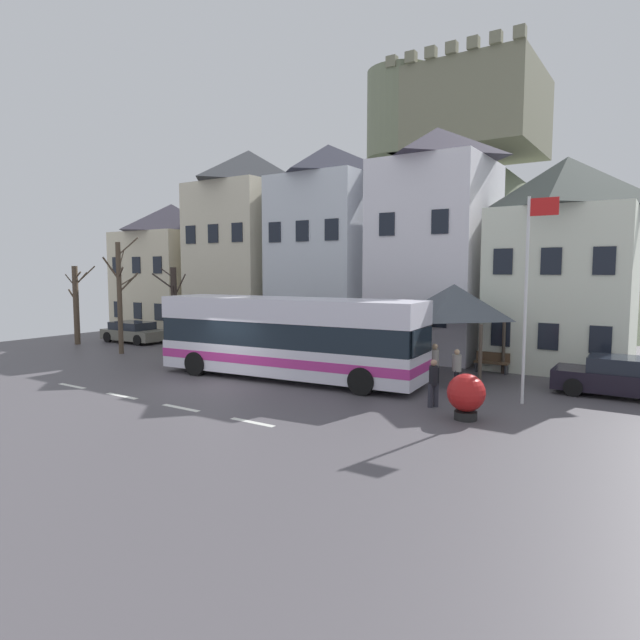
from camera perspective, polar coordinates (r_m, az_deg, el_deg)
The scene contains 22 objects.
ground_plane at distance 21.17m, azimuth -11.52°, elevation -6.97°, with size 40.00×60.00×0.07m.
townhouse_00 at distance 40.34m, azimuth -15.23°, elevation 5.28°, with size 6.32×6.31×9.06m.
townhouse_01 at distance 35.49m, azimuth -7.42°, elevation 7.79°, with size 5.68×6.60×11.97m.
townhouse_02 at distance 31.02m, azimuth 0.84°, elevation 7.67°, with size 5.50×5.10×11.40m.
townhouse_03 at distance 28.46m, azimuth 12.04°, elevation 7.88°, with size 5.30×5.76×11.52m.
townhouse_04 at distance 26.90m, azimuth 24.27°, elevation 5.45°, with size 5.76×5.90×9.43m.
hilltop_castle at distance 51.39m, azimuth 15.42°, elevation 9.53°, with size 37.98×37.98×22.38m.
transit_bus at distance 21.96m, azimuth -3.37°, elevation -1.94°, with size 11.41×3.56×3.30m.
bus_shelter at distance 23.13m, azimuth 13.91°, elevation 1.86°, with size 3.60×3.60×3.84m.
parked_car_00 at distance 21.76m, azimuth 29.52°, elevation -5.31°, with size 4.54×1.98×1.39m.
parked_car_01 at distance 29.67m, azimuth -9.88°, elevation -2.10°, with size 4.36×2.34×1.29m.
parked_car_02 at distance 35.05m, azimuth -18.99°, elevation -1.21°, with size 4.18×2.11×1.24m.
pedestrian_00 at distance 20.92m, azimuth 14.20°, elevation -4.70°, with size 0.34×0.34×1.48m.
pedestrian_01 at distance 21.20m, azimuth 11.99°, elevation -4.44°, with size 0.33×0.31×1.63m.
pedestrian_02 at distance 22.12m, azimuth 8.69°, elevation -3.92°, with size 0.34×0.34×1.55m.
pedestrian_03 at distance 17.96m, azimuth 11.85°, elevation -6.47°, with size 0.30×0.31×1.56m.
public_bench at distance 24.58m, azimuth 17.64°, elevation -4.23°, with size 1.44×0.48×0.87m.
flagpole at distance 18.85m, azimuth 21.13°, elevation 3.46°, with size 0.95×0.10×6.78m.
harbour_buoy at distance 16.73m, azimuth 15.13°, elevation -7.56°, with size 1.13×1.13×1.38m.
bare_tree_00 at distance 30.30m, azimuth -20.33°, elevation 2.50°, with size 1.70×1.50×6.10m.
bare_tree_01 at distance 35.18m, azimuth -24.28°, elevation 1.57°, with size 1.22×1.69×4.66m.
bare_tree_02 at distance 31.84m, azimuth -15.12°, elevation 1.40°, with size 1.44×2.01×4.56m.
Camera 1 is at (14.63, -14.64, 4.45)m, focal length 30.40 mm.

